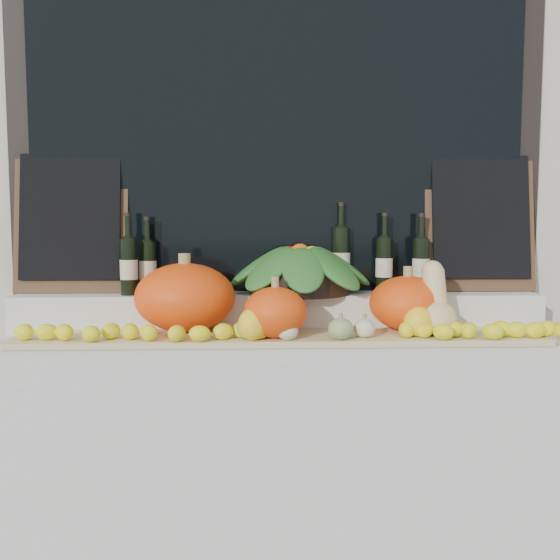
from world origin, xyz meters
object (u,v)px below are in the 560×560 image
object	(u,v)px
produce_bowl	(300,269)
wine_bottle_tall	(341,259)
pumpkin_left	(185,297)
pumpkin_right	(407,303)
butternut_squash	(436,304)

from	to	relation	value
produce_bowl	wine_bottle_tall	bearing A→B (deg)	22.22
pumpkin_left	produce_bowl	distance (m)	0.52
pumpkin_right	wine_bottle_tall	size ratio (longest dim) A/B	0.79
butternut_squash	wine_bottle_tall	bearing A→B (deg)	134.01
butternut_squash	wine_bottle_tall	xyz separation A→B (m)	(-0.34, 0.35, 0.16)
pumpkin_left	produce_bowl	size ratio (longest dim) A/B	0.62
wine_bottle_tall	produce_bowl	bearing A→B (deg)	-157.78
pumpkin_right	pumpkin_left	bearing A→B (deg)	179.28
produce_bowl	wine_bottle_tall	size ratio (longest dim) A/B	1.66
pumpkin_left	pumpkin_right	bearing A→B (deg)	-0.72
pumpkin_left	wine_bottle_tall	distance (m)	0.73
pumpkin_right	wine_bottle_tall	xyz separation A→B (m)	(-0.25, 0.26, 0.17)
butternut_squash	produce_bowl	bearing A→B (deg)	152.71
pumpkin_right	butternut_squash	size ratio (longest dim) A/B	1.08
pumpkin_right	wine_bottle_tall	world-z (taller)	wine_bottle_tall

